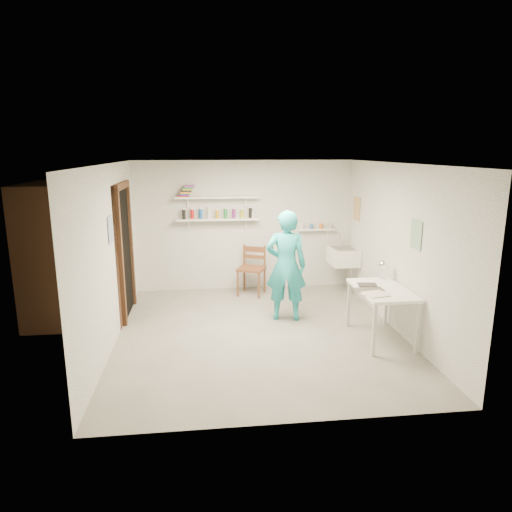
{
  "coord_description": "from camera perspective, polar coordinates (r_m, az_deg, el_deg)",
  "views": [
    {
      "loc": [
        -0.77,
        -6.1,
        2.57
      ],
      "look_at": [
        0.0,
        0.4,
        1.05
      ],
      "focal_mm": 32.0,
      "sensor_mm": 36.0,
      "label": 1
    }
  ],
  "objects": [
    {
      "name": "poster_right_b",
      "position": [
        6.29,
        19.38,
        2.53
      ],
      "size": [
        0.01,
        0.3,
        0.38
      ],
      "primitive_type": "cube",
      "color": "#3F724C",
      "rests_on": "wall_right"
    },
    {
      "name": "wall_clock",
      "position": [
        7.09,
        3.19,
        1.42
      ],
      "size": [
        0.31,
        0.09,
        0.31
      ],
      "primitive_type": "cylinder",
      "rotation": [
        1.57,
        0.0,
        -0.17
      ],
      "color": "beige",
      "rests_on": "man"
    },
    {
      "name": "papers",
      "position": [
        6.45,
        15.53,
        -3.88
      ],
      "size": [
        0.3,
        0.22,
        0.02
      ],
      "color": "silver",
      "rests_on": "work_table"
    },
    {
      "name": "wall_front",
      "position": [
        4.15,
        4.36,
        -6.24
      ],
      "size": [
        4.0,
        0.02,
        2.4
      ],
      "primitive_type": "cube",
      "color": "silver",
      "rests_on": "ground"
    },
    {
      "name": "floor",
      "position": [
        6.67,
        0.41,
        -9.68
      ],
      "size": [
        4.0,
        4.5,
        0.02
      ],
      "primitive_type": "cube",
      "color": "slate",
      "rests_on": "ground"
    },
    {
      "name": "shelf_upper",
      "position": [
        8.28,
        -4.9,
        7.34
      ],
      "size": [
        1.5,
        0.22,
        0.03
      ],
      "primitive_type": "cube",
      "color": "white",
      "rests_on": "wall_back"
    },
    {
      "name": "door_lintel",
      "position": [
        7.27,
        -16.42,
        8.44
      ],
      "size": [
        0.06,
        1.05,
        0.1
      ],
      "primitive_type": "cube",
      "color": "brown",
      "rests_on": "wall_left"
    },
    {
      "name": "spray_cans",
      "position": [
        8.31,
        -4.86,
        5.28
      ],
      "size": [
        1.31,
        0.06,
        0.17
      ],
      "color": "black",
      "rests_on": "shelf_lower"
    },
    {
      "name": "door_jamb_near",
      "position": [
        6.94,
        -16.52,
        -0.56
      ],
      "size": [
        0.06,
        0.1,
        2.0
      ],
      "primitive_type": "cube",
      "color": "brown",
      "rests_on": "ground"
    },
    {
      "name": "poster_left",
      "position": [
        6.36,
        -17.73,
        3.2
      ],
      "size": [
        0.01,
        0.28,
        0.36
      ],
      "primitive_type": "cube",
      "color": "#334C7F",
      "rests_on": "wall_left"
    },
    {
      "name": "work_table",
      "position": [
        6.57,
        15.33,
        -7.01
      ],
      "size": [
        0.66,
        1.1,
        0.73
      ],
      "primitive_type": "cube",
      "color": "white",
      "rests_on": "ground"
    },
    {
      "name": "ceiling",
      "position": [
        6.15,
        0.45,
        11.57
      ],
      "size": [
        4.0,
        4.5,
        0.02
      ],
      "primitive_type": "cube",
      "color": "silver",
      "rests_on": "wall_back"
    },
    {
      "name": "ledge_shelf",
      "position": [
        8.66,
        7.52,
        3.32
      ],
      "size": [
        0.7,
        0.14,
        0.03
      ],
      "primitive_type": "cube",
      "color": "white",
      "rests_on": "wall_back"
    },
    {
      "name": "belfast_sink",
      "position": [
        8.41,
        10.85,
        -0.01
      ],
      "size": [
        0.48,
        0.6,
        0.3
      ],
      "primitive_type": "cube",
      "color": "white",
      "rests_on": "wall_right"
    },
    {
      "name": "book_stack",
      "position": [
        8.27,
        -8.69,
        8.02
      ],
      "size": [
        0.3,
        0.14,
        0.2
      ],
      "color": "red",
      "rests_on": "shelf_upper"
    },
    {
      "name": "man",
      "position": [
        6.96,
        3.77,
        -1.23
      ],
      "size": [
        0.69,
        0.51,
        1.71
      ],
      "primitive_type": "imported",
      "rotation": [
        0.0,
        0.0,
        2.97
      ],
      "color": "teal",
      "rests_on": "ground"
    },
    {
      "name": "door_jamb_far",
      "position": [
        7.9,
        -15.35,
        1.14
      ],
      "size": [
        0.06,
        0.1,
        2.0
      ],
      "primitive_type": "cube",
      "color": "brown",
      "rests_on": "ground"
    },
    {
      "name": "wall_left",
      "position": [
        6.38,
        -17.79,
        0.02
      ],
      "size": [
        0.02,
        4.5,
        2.4
      ],
      "primitive_type": "cube",
      "color": "silver",
      "rests_on": "ground"
    },
    {
      "name": "wooden_chair",
      "position": [
        8.23,
        -0.59,
        -1.6
      ],
      "size": [
        0.59,
        0.58,
        0.97
      ],
      "primitive_type": "cube",
      "rotation": [
        0.0,
        0.0,
        -0.42
      ],
      "color": "brown",
      "rests_on": "ground"
    },
    {
      "name": "wall_back",
      "position": [
        8.51,
        -1.48,
        3.8
      ],
      "size": [
        4.0,
        0.02,
        2.4
      ],
      "primitive_type": "cube",
      "color": "silver",
      "rests_on": "ground"
    },
    {
      "name": "poster_right_a",
      "position": [
        8.43,
        12.45,
        5.82
      ],
      "size": [
        0.01,
        0.34,
        0.42
      ],
      "primitive_type": "cube",
      "color": "#995933",
      "rests_on": "wall_right"
    },
    {
      "name": "corridor_box",
      "position": [
        7.56,
        -21.39,
        0.56
      ],
      "size": [
        1.4,
        1.5,
        2.1
      ],
      "primitive_type": "cube",
      "color": "brown",
      "rests_on": "ground"
    },
    {
      "name": "doorway_recess",
      "position": [
        7.42,
        -16.05,
        0.34
      ],
      "size": [
        0.02,
        0.9,
        2.0
      ],
      "primitive_type": "cube",
      "color": "black",
      "rests_on": "wall_left"
    },
    {
      "name": "shelf_lower",
      "position": [
        8.33,
        -4.84,
        4.6
      ],
      "size": [
        1.5,
        0.22,
        0.03
      ],
      "primitive_type": "cube",
      "color": "white",
      "rests_on": "wall_back"
    },
    {
      "name": "ledge_pots",
      "position": [
        8.65,
        7.53,
        3.71
      ],
      "size": [
        0.48,
        0.07,
        0.09
      ],
      "color": "silver",
      "rests_on": "ledge_shelf"
    },
    {
      "name": "wall_right",
      "position": [
        6.85,
        17.36,
        0.92
      ],
      "size": [
        0.02,
        4.5,
        2.4
      ],
      "primitive_type": "cube",
      "color": "silver",
      "rests_on": "ground"
    },
    {
      "name": "desk_lamp",
      "position": [
        6.86,
        15.67,
        -1.05
      ],
      "size": [
        0.14,
        0.14,
        0.14
      ],
      "primitive_type": "sphere",
      "color": "white",
      "rests_on": "work_table"
    }
  ]
}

